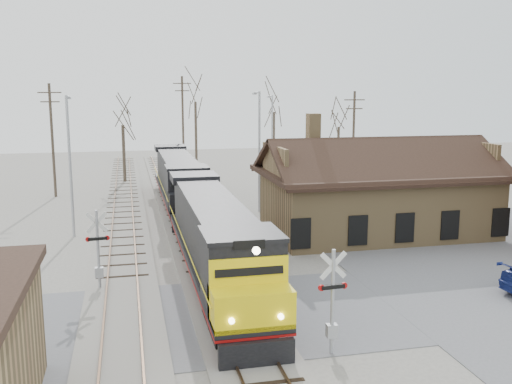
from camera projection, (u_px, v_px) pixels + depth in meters
ground at (232, 316)px, 24.00m from camera, size 140.00×140.00×0.00m
road at (232, 316)px, 24.00m from camera, size 60.00×9.00×0.03m
track_main at (191, 231)px, 38.39m from camera, size 3.40×90.00×0.24m
track_siding at (123, 234)px, 37.41m from camera, size 3.40×90.00×0.24m
depot at (377, 197)px, 37.73m from camera, size 15.20×9.31×7.90m
locomotive_lead at (216, 240)px, 27.64m from camera, size 2.86×19.14×4.25m
locomotive_trailing at (179, 180)px, 46.27m from camera, size 2.86×19.14×4.02m
crossbuck_near at (332, 305)px, 20.26m from camera, size 1.11×0.29×3.89m
crossbuck_far at (98, 253)px, 26.85m from camera, size 1.11×0.29×3.88m
streetlight_a at (70, 159)px, 36.38m from camera, size 0.25×2.04×9.09m
streetlight_b at (259, 145)px, 44.10m from camera, size 0.25×2.04×9.34m
streetlight_c at (272, 132)px, 61.85m from camera, size 0.25×2.04×8.91m
utility_pole_a at (52, 138)px, 50.25m from camera, size 2.00×0.24×10.03m
utility_pole_b at (183, 124)px, 63.86m from camera, size 2.00×0.24×10.99m
utility_pole_c at (353, 140)px, 52.98m from camera, size 2.00×0.24×9.36m
tree_b at (122, 115)px, 57.90m from camera, size 3.96×3.96×9.71m
tree_c at (195, 91)px, 69.78m from camera, size 5.37×5.37×13.15m
tree_d at (274, 102)px, 66.83m from camera, size 4.62×4.62×11.32m
tree_e at (339, 120)px, 65.97m from camera, size 3.51×3.51×8.59m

